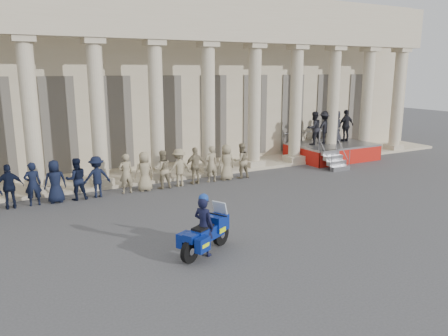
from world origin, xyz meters
TOP-DOWN VIEW (x-y plane):
  - ground at (0.00, 0.00)m, footprint 90.00×90.00m
  - building at (-0.00, 14.74)m, footprint 40.00×12.50m
  - officer_rank at (-4.51, 6.60)m, footprint 19.50×0.63m
  - reviewing_stand at (11.65, 8.04)m, footprint 4.51×4.26m
  - motorcycle at (-0.39, -0.46)m, footprint 1.92×1.34m
  - rider at (-0.50, -0.52)m, footprint 0.64×0.73m

SIDE VIEW (x-z plane):
  - ground at x=0.00m, z-range 0.00..0.00m
  - motorcycle at x=-0.39m, z-range -0.09..1.26m
  - officer_rank at x=-4.51m, z-range 0.00..1.67m
  - rider at x=-0.50m, z-range 0.00..1.76m
  - reviewing_stand at x=11.65m, z-range 0.11..2.87m
  - building at x=0.00m, z-range 0.02..9.02m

